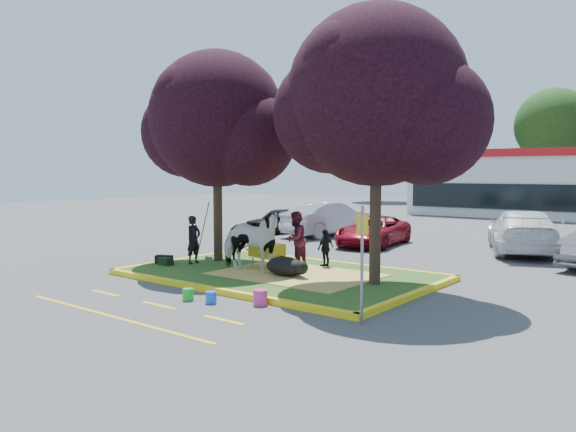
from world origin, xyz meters
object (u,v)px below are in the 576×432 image
Objects in this scene: cow at (250,241)px; sign_post at (362,252)px; calf at (285,266)px; car_black at (281,220)px; bucket_pink at (260,298)px; bucket_blue at (211,297)px; wheelbarrow at (267,251)px; car_silver at (328,219)px; bucket_green at (188,294)px; handler at (194,240)px.

sign_post is (4.94, -2.26, 0.39)m from cow.
cow is 1.71× the size of calf.
cow is at bearing -43.06° from car_black.
bucket_pink is at bearing -40.52° from car_black.
bucket_blue is at bearing -150.89° from bucket_pink.
cow is 1.10m from wheelbarrow.
car_silver is at bearing 115.24° from calf.
bucket_green is at bearing -157.57° from bucket_pink.
sign_post reaches higher than wheelbarrow.
bucket_pink is 0.07× the size of car_silver.
car_black is 0.76× the size of car_silver.
calf is 3.13m from bucket_green.
bucket_pink is at bearing -142.09° from cow.
cow reaches higher than car_silver.
handler reaches higher than bucket_green.
handler is 4.79m from bucket_blue.
wheelbarrow is at bearing -70.32° from handler.
car_silver is (-5.23, 9.76, 0.37)m from calf.
bucket_green is (-4.17, -0.68, -1.26)m from sign_post.
wheelbarrow is (2.13, 0.94, -0.25)m from handler.
sign_post is 8.60× the size of bucket_blue.
sign_post is 0.48× the size of car_silver.
bucket_green is 0.06× the size of car_silver.
handler reaches higher than bucket_pink.
bucket_pink is at bearing -66.11° from calf.
handler is at bearing 178.50° from calf.
cow is 5.44m from sign_post.
bucket_green is at bearing -138.09° from handler.
handler is 4.27× the size of bucket_pink.
calf is 3.50× the size of bucket_pink.
bucket_pink is at bearing 29.11° from bucket_blue.
handler is (-2.35, 0.06, -0.13)m from cow.
handler is 0.41× the size of car_black.
car_black is at bearing 154.68° from sign_post.
calf is 0.65× the size of wheelbarrow.
bucket_blue is at bearing -88.15° from calf.
bucket_pink is (-2.56, -0.02, -1.23)m from sign_post.
wheelbarrow is 0.80× the size of sign_post.
bucket_pink is at bearing -159.35° from sign_post.
sign_post is at bearing 9.07° from bucket_blue.
cow is 3.17m from bucket_green.
bucket_green is 14.41m from car_black.
sign_post is at bearing -35.48° from calf.
wheelbarrow is 4.21m from bucket_pink.
bucket_pink is 1.12m from bucket_blue.
car_black is (-6.56, 9.45, -0.40)m from cow.
car_black is (-8.93, 11.73, 0.44)m from bucket_pink.
car_black is (-6.34, 8.45, -0.01)m from wheelbarrow.
bucket_blue is 13.88m from car_silver.
car_silver is at bearing 146.79° from sign_post.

